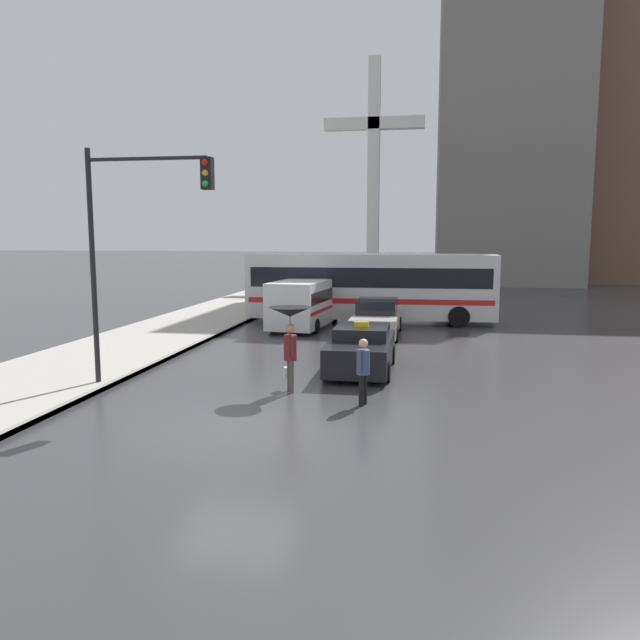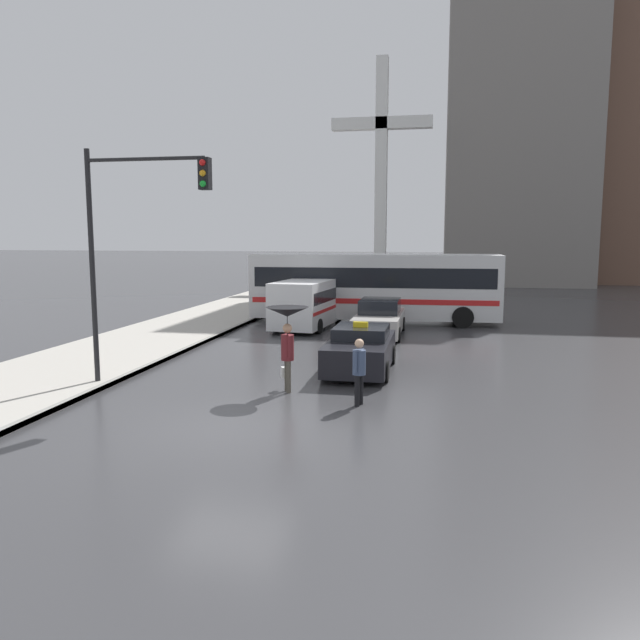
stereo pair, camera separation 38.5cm
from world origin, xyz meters
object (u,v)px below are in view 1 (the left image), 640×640
(city_bus, at_px, (370,285))
(traffic_light, at_px, (136,225))
(sedan_red, at_px, (377,319))
(pedestrian_man, at_px, (363,366))
(ambulance_van, at_px, (305,301))
(monument_cross, at_px, (374,159))
(pedestrian_with_umbrella, at_px, (290,323))
(taxi, at_px, (361,350))

(city_bus, relative_size, traffic_light, 1.83)
(sedan_red, relative_size, traffic_light, 0.75)
(city_bus, height_order, traffic_light, traffic_light)
(pedestrian_man, bearing_deg, ambulance_van, -145.60)
(traffic_light, height_order, monument_cross, monument_cross)
(sedan_red, bearing_deg, pedestrian_with_umbrella, 81.44)
(pedestrian_with_umbrella, bearing_deg, monument_cross, -25.84)
(ambulance_van, relative_size, traffic_light, 0.86)
(city_bus, bearing_deg, taxi, 1.99)
(pedestrian_man, xyz_separation_m, traffic_light, (-6.00, 0.64, 3.39))
(pedestrian_with_umbrella, bearing_deg, pedestrian_man, -142.98)
(monument_cross, bearing_deg, pedestrian_man, -85.44)
(monument_cross, bearing_deg, taxi, -85.69)
(taxi, relative_size, sedan_red, 0.88)
(ambulance_van, bearing_deg, taxi, 117.39)
(pedestrian_man, relative_size, traffic_light, 0.26)
(ambulance_van, height_order, monument_cross, monument_cross)
(ambulance_van, distance_m, monument_cross, 24.12)
(pedestrian_man, relative_size, monument_cross, 0.09)
(city_bus, height_order, pedestrian_man, city_bus)
(city_bus, xyz_separation_m, pedestrian_with_umbrella, (-0.86, -13.69, 0.02))
(sedan_red, distance_m, city_bus, 4.07)
(taxi, bearing_deg, city_bus, -86.28)
(sedan_red, relative_size, monument_cross, 0.27)
(sedan_red, bearing_deg, taxi, 90.71)
(city_bus, relative_size, monument_cross, 0.66)
(ambulance_van, relative_size, pedestrian_with_umbrella, 2.43)
(sedan_red, height_order, monument_cross, monument_cross)
(city_bus, bearing_deg, traffic_light, -20.83)
(pedestrian_with_umbrella, relative_size, pedestrian_man, 1.38)
(taxi, bearing_deg, ambulance_van, -68.39)
(taxi, distance_m, city_bus, 10.90)
(pedestrian_man, distance_m, monument_cross, 36.18)
(sedan_red, height_order, pedestrian_man, pedestrian_man)
(city_bus, distance_m, traffic_light, 15.06)
(sedan_red, xyz_separation_m, ambulance_van, (-3.34, 1.69, 0.51))
(taxi, distance_m, traffic_light, 7.41)
(taxi, xyz_separation_m, traffic_light, (-5.56, -3.21, 3.70))
(ambulance_van, distance_m, pedestrian_with_umbrella, 11.69)
(sedan_red, bearing_deg, ambulance_van, -26.86)
(taxi, height_order, city_bus, city_bus)
(pedestrian_with_umbrella, relative_size, traffic_light, 0.35)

